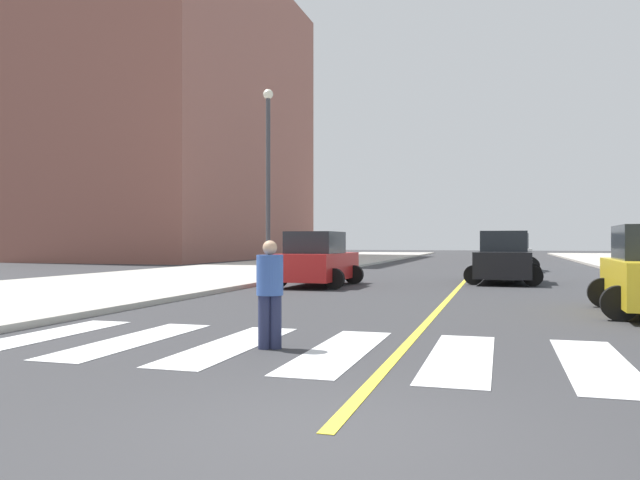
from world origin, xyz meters
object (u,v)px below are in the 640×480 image
object	(u,v)px
pedestrian_crossing	(270,289)
street_lamp	(268,167)
car_red_third	(317,261)
car_black_nearest	(504,259)
car_white_fourth	(512,253)

from	to	relation	value
pedestrian_crossing	street_lamp	world-z (taller)	street_lamp
car_red_third	street_lamp	world-z (taller)	street_lamp
car_black_nearest	pedestrian_crossing	xyz separation A→B (m)	(-3.58, -16.89, -0.04)
car_black_nearest	pedestrian_crossing	distance (m)	17.27
car_red_third	street_lamp	xyz separation A→B (m)	(-3.27, 3.46, 4.00)
pedestrian_crossing	car_red_third	bearing A→B (deg)	-101.11
car_black_nearest	pedestrian_crossing	world-z (taller)	car_black_nearest
pedestrian_crossing	car_white_fourth	bearing A→B (deg)	-122.79
car_red_third	pedestrian_crossing	world-z (taller)	car_red_third
car_white_fourth	pedestrian_crossing	xyz separation A→B (m)	(-4.03, -27.71, -0.05)
car_black_nearest	pedestrian_crossing	bearing A→B (deg)	80.40
car_white_fourth	car_black_nearest	bearing A→B (deg)	89.02
car_white_fourth	pedestrian_crossing	bearing A→B (deg)	83.09
car_red_third	pedestrian_crossing	bearing A→B (deg)	-75.46
pedestrian_crossing	street_lamp	bearing A→B (deg)	-93.40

